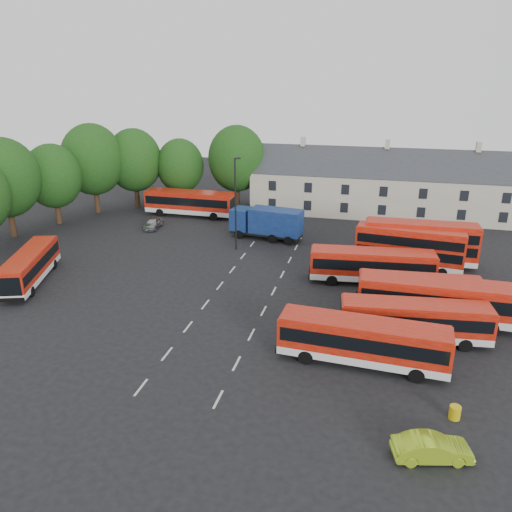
{
  "coord_description": "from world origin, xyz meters",
  "views": [
    {
      "loc": [
        13.12,
        -37.54,
        18.32
      ],
      "look_at": [
        2.75,
        4.58,
        2.2
      ],
      "focal_mm": 35.0,
      "sensor_mm": 36.0,
      "label": 1
    }
  ],
  "objects_px": {
    "bus_dd_south": "(409,246)",
    "box_truck": "(267,222)",
    "silver_car": "(153,223)",
    "bus_west": "(30,265)",
    "lamppost": "(236,202)",
    "grit_bin": "(455,412)",
    "lime_car": "(432,448)",
    "bus_row_a": "(363,339)"
  },
  "relations": [
    {
      "from": "bus_west",
      "to": "lime_car",
      "type": "xyz_separation_m",
      "value": [
        33.98,
        -14.71,
        -1.09
      ]
    },
    {
      "from": "silver_car",
      "to": "lime_car",
      "type": "distance_m",
      "value": 44.76
    },
    {
      "from": "silver_car",
      "to": "bus_dd_south",
      "type": "bearing_deg",
      "value": -15.79
    },
    {
      "from": "bus_west",
      "to": "lamppost",
      "type": "xyz_separation_m",
      "value": [
        15.84,
        13.16,
        3.62
      ]
    },
    {
      "from": "grit_bin",
      "to": "lamppost",
      "type": "relative_size",
      "value": 0.08
    },
    {
      "from": "lime_car",
      "to": "silver_car",
      "type": "bearing_deg",
      "value": 28.61
    },
    {
      "from": "lime_car",
      "to": "grit_bin",
      "type": "bearing_deg",
      "value": -37.11
    },
    {
      "from": "bus_dd_south",
      "to": "box_truck",
      "type": "distance_m",
      "value": 16.51
    },
    {
      "from": "lime_car",
      "to": "bus_dd_south",
      "type": "bearing_deg",
      "value": -13.47
    },
    {
      "from": "box_truck",
      "to": "silver_car",
      "type": "distance_m",
      "value": 14.69
    },
    {
      "from": "bus_west",
      "to": "grit_bin",
      "type": "xyz_separation_m",
      "value": [
        35.51,
        -11.14,
        -1.34
      ]
    },
    {
      "from": "bus_dd_south",
      "to": "lamppost",
      "type": "bearing_deg",
      "value": -178.03
    },
    {
      "from": "box_truck",
      "to": "bus_row_a",
      "type": "bearing_deg",
      "value": -55.13
    },
    {
      "from": "silver_car",
      "to": "grit_bin",
      "type": "relative_size",
      "value": 4.89
    },
    {
      "from": "bus_row_a",
      "to": "silver_car",
      "type": "relative_size",
      "value": 2.87
    },
    {
      "from": "lamppost",
      "to": "grit_bin",
      "type": "bearing_deg",
      "value": -51.02
    },
    {
      "from": "silver_car",
      "to": "lamppost",
      "type": "height_order",
      "value": "lamppost"
    },
    {
      "from": "bus_dd_south",
      "to": "grit_bin",
      "type": "distance_m",
      "value": 23.02
    },
    {
      "from": "bus_dd_south",
      "to": "grit_bin",
      "type": "xyz_separation_m",
      "value": [
        1.74,
        -22.87,
        -1.98
      ]
    },
    {
      "from": "box_truck",
      "to": "grit_bin",
      "type": "relative_size",
      "value": 10.82
    },
    {
      "from": "silver_car",
      "to": "lime_car",
      "type": "relative_size",
      "value": 0.99
    },
    {
      "from": "bus_west",
      "to": "box_truck",
      "type": "relative_size",
      "value": 1.21
    },
    {
      "from": "box_truck",
      "to": "lime_car",
      "type": "bearing_deg",
      "value": -55.26
    },
    {
      "from": "bus_dd_south",
      "to": "lime_car",
      "type": "bearing_deg",
      "value": -83.01
    },
    {
      "from": "bus_west",
      "to": "box_truck",
      "type": "distance_m",
      "value": 25.38
    },
    {
      "from": "bus_row_a",
      "to": "lime_car",
      "type": "bearing_deg",
      "value": -60.86
    },
    {
      "from": "bus_row_a",
      "to": "silver_car",
      "type": "height_order",
      "value": "bus_row_a"
    },
    {
      "from": "silver_car",
      "to": "lamppost",
      "type": "relative_size",
      "value": 0.39
    },
    {
      "from": "lime_car",
      "to": "lamppost",
      "type": "xyz_separation_m",
      "value": [
        -18.13,
        27.87,
        4.7
      ]
    },
    {
      "from": "bus_dd_south",
      "to": "lime_car",
      "type": "height_order",
      "value": "bus_dd_south"
    },
    {
      "from": "bus_dd_south",
      "to": "silver_car",
      "type": "bearing_deg",
      "value": 174.25
    },
    {
      "from": "box_truck",
      "to": "lime_car",
      "type": "xyz_separation_m",
      "value": [
        15.65,
        -32.26,
        -1.39
      ]
    },
    {
      "from": "bus_dd_south",
      "to": "silver_car",
      "type": "distance_m",
      "value": 30.81
    },
    {
      "from": "bus_dd_south",
      "to": "grit_bin",
      "type": "relative_size",
      "value": 13.06
    },
    {
      "from": "bus_west",
      "to": "silver_car",
      "type": "relative_size",
      "value": 2.69
    },
    {
      "from": "bus_dd_south",
      "to": "lamppost",
      "type": "relative_size",
      "value": 1.03
    },
    {
      "from": "silver_car",
      "to": "lime_car",
      "type": "xyz_separation_m",
      "value": [
        30.27,
        -32.98,
        -0.01
      ]
    },
    {
      "from": "bus_west",
      "to": "lamppost",
      "type": "height_order",
      "value": "lamppost"
    },
    {
      "from": "box_truck",
      "to": "lamppost",
      "type": "xyz_separation_m",
      "value": [
        -2.48,
        -4.4,
        3.31
      ]
    },
    {
      "from": "silver_car",
      "to": "bus_row_a",
      "type": "bearing_deg",
      "value": -46.86
    },
    {
      "from": "grit_bin",
      "to": "bus_west",
      "type": "bearing_deg",
      "value": 162.59
    },
    {
      "from": "box_truck",
      "to": "lamppost",
      "type": "height_order",
      "value": "lamppost"
    }
  ]
}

